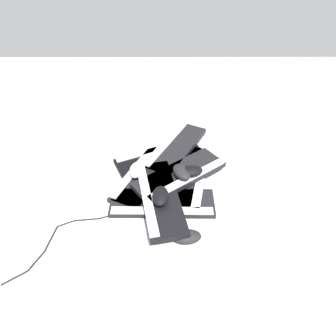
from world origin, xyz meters
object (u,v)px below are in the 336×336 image
at_px(mouse_1, 160,196).
at_px(mouse_2, 137,170).
at_px(keyboard_4, 159,197).
at_px(mouse_3, 187,237).
at_px(keyboard_3, 159,158).
at_px(keyboard_1, 162,203).
at_px(mouse_0, 182,172).
at_px(keyboard_0, 145,174).
at_px(keyboard_6, 176,148).
at_px(mouse_5, 191,171).
at_px(keyboard_5, 180,175).
at_px(mouse_4, 198,132).
at_px(keyboard_2, 190,176).

height_order(mouse_1, mouse_2, mouse_1).
distance_m(keyboard_4, mouse_3, 0.22).
bearing_deg(keyboard_3, keyboard_1, 93.33).
bearing_deg(mouse_0, keyboard_0, -134.81).
height_order(keyboard_6, mouse_3, keyboard_6).
xyz_separation_m(keyboard_1, mouse_0, (-0.09, -0.13, 0.07)).
xyz_separation_m(keyboard_0, mouse_0, (-0.17, 0.06, 0.07)).
relative_size(keyboard_1, mouse_3, 4.02).
xyz_separation_m(keyboard_6, mouse_5, (-0.06, 0.23, 0.04)).
relative_size(keyboard_4, mouse_1, 4.19).
bearing_deg(keyboard_5, mouse_4, -106.56).
height_order(mouse_1, mouse_4, mouse_1).
bearing_deg(keyboard_3, keyboard_4, 91.07).
height_order(keyboard_3, mouse_0, mouse_0).
height_order(keyboard_2, mouse_2, mouse_2).
height_order(keyboard_2, keyboard_6, keyboard_6).
distance_m(keyboard_1, mouse_1, 0.07).
xyz_separation_m(keyboard_3, keyboard_6, (-0.08, -0.04, 0.03)).
xyz_separation_m(keyboard_3, mouse_3, (-0.11, 0.49, 0.01)).
bearing_deg(keyboard_2, mouse_4, -100.94).
bearing_deg(keyboard_5, keyboard_0, -13.26).
height_order(keyboard_1, mouse_3, mouse_3).
relative_size(keyboard_5, mouse_4, 4.02).
bearing_deg(mouse_1, keyboard_4, 14.08).
distance_m(keyboard_1, mouse_4, 0.58).
bearing_deg(keyboard_1, keyboard_4, -33.17).
bearing_deg(keyboard_1, mouse_1, 71.27).
bearing_deg(keyboard_2, mouse_2, -0.86).
xyz_separation_m(keyboard_1, mouse_2, (0.12, -0.18, 0.04)).
height_order(keyboard_3, mouse_3, mouse_3).
bearing_deg(keyboard_4, mouse_1, 101.99).
bearing_deg(mouse_4, keyboard_6, -127.81).
bearing_deg(keyboard_2, keyboard_1, 54.07).
height_order(keyboard_2, mouse_1, mouse_1).
bearing_deg(mouse_5, keyboard_6, -85.34).
relative_size(keyboard_1, mouse_2, 4.02).
xyz_separation_m(keyboard_5, mouse_5, (-0.04, 0.02, 0.04)).
distance_m(keyboard_4, mouse_0, 0.16).
height_order(keyboard_6, mouse_2, mouse_2).
bearing_deg(keyboard_4, keyboard_2, -129.91).
bearing_deg(mouse_2, mouse_3, -143.85).
relative_size(keyboard_6, mouse_2, 4.18).
xyz_separation_m(keyboard_2, keyboard_6, (0.06, -0.18, 0.03)).
bearing_deg(keyboard_5, mouse_2, -7.82).
height_order(keyboard_1, mouse_2, mouse_2).
bearing_deg(mouse_4, mouse_2, -132.92).
relative_size(keyboard_3, mouse_5, 4.20).
bearing_deg(keyboard_4, mouse_5, -137.70).
relative_size(keyboard_2, mouse_4, 4.19).
relative_size(keyboard_2, mouse_0, 4.19).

